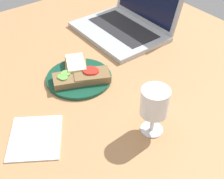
{
  "coord_description": "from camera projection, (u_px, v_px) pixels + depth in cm",
  "views": [
    {
      "loc": [
        63.69,
        -41.6,
        65.99
      ],
      "look_at": [
        8.36,
        0.31,
        8.0
      ],
      "focal_mm": 50.0,
      "sensor_mm": 36.0,
      "label": 1
    }
  ],
  "objects": [
    {
      "name": "sandwich_with_cheese",
      "position": [
        77.0,
        65.0,
        1.04
      ],
      "size": [
        13.57,
        11.73,
        3.03
      ],
      "color": "#937047",
      "rests_on": "plate"
    },
    {
      "name": "napkin",
      "position": [
        35.0,
        137.0,
        0.83
      ],
      "size": [
        20.37,
        19.76,
        0.4
      ],
      "primitive_type": "cube",
      "rotation": [
        0.0,
        0.0,
        -0.57
      ],
      "color": "white",
      "rests_on": "wooden_table"
    },
    {
      "name": "sandwich_with_tomato",
      "position": [
        92.0,
        76.0,
        1.0
      ],
      "size": [
        11.08,
        13.14,
        2.96
      ],
      "color": "brown",
      "rests_on": "plate"
    },
    {
      "name": "sandwich_with_cucumber",
      "position": [
        67.0,
        80.0,
        0.98
      ],
      "size": [
        9.82,
        11.05,
        2.65
      ],
      "color": "brown",
      "rests_on": "plate"
    },
    {
      "name": "laptop",
      "position": [
        127.0,
        22.0,
        1.25
      ],
      "size": [
        35.13,
        30.68,
        21.74
      ],
      "color": "#ADAFB5",
      "rests_on": "wooden_table"
    },
    {
      "name": "wine_glass",
      "position": [
        155.0,
        104.0,
        0.79
      ],
      "size": [
        7.45,
        7.45,
        14.09
      ],
      "color": "white",
      "rests_on": "wooden_table"
    },
    {
      "name": "plate",
      "position": [
        79.0,
        78.0,
        1.02
      ],
      "size": [
        21.32,
        21.32,
        1.12
      ],
      "primitive_type": "cylinder",
      "color": "#144733",
      "rests_on": "wooden_table"
    },
    {
      "name": "wooden_table",
      "position": [
        95.0,
        92.0,
        1.0
      ],
      "size": [
        140.0,
        140.0,
        3.0
      ],
      "primitive_type": "cube",
      "color": "#B27F51",
      "rests_on": "ground"
    }
  ]
}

